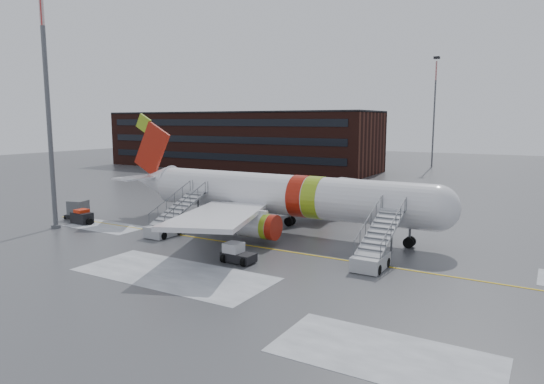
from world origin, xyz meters
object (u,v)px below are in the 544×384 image
Objects in this scene: uld_container at (78,210)px; baggage_tractor at (82,217)px; airstair_fwd at (374,252)px; pushback_tug at (237,254)px; light_mast_near at (47,98)px; airliner at (274,195)px; airstair_aft at (169,223)px.

baggage_tractor is at bearing -31.64° from uld_container.
airstair_fwd reaches higher than baggage_tractor.
airstair_fwd is 3.05× the size of pushback_tug.
airstair_fwd is 33.16m from light_mast_near.
airstair_fwd is (12.12, -6.54, -2.35)m from airliner.
airstair_aft is at bearing 17.25° from light_mast_near.
baggage_tractor reaches higher than pushback_tug.
uld_container is 12.52m from light_mast_near.
pushback_tug is 0.10× the size of light_mast_near.
airstair_aft is (-7.37, -6.54, -2.35)m from airliner.
airstair_fwd is at bearing 6.55° from light_mast_near.
airliner reaches higher than pushback_tug.
airstair_fwd is at bearing -1.23° from uld_container.
airliner is at bearing 151.66° from airstair_fwd.
uld_container is at bearing 116.10° from light_mast_near.
light_mast_near is (2.09, -4.26, 11.59)m from uld_container.
airliner is 4.55× the size of airstair_fwd.
baggage_tractor is at bearing -158.08° from airliner.
airliner is 4.55× the size of airstair_aft.
airliner is 13.88× the size of pushback_tug.
airstair_aft is 11.15m from pushback_tug.
airliner is at bearing 28.21° from light_mast_near.
airstair_fwd and airstair_aft have the same top height.
pushback_tug is 0.92× the size of uld_container.
airstair_fwd is at bearing 0.00° from airstair_aft.
airliner reaches higher than baggage_tractor.
pushback_tug is at bearing -8.69° from baggage_tractor.
light_mast_near is (-30.92, -3.55, 11.43)m from airstair_fwd.
pushback_tug is (-9.13, -4.11, -0.43)m from airstair_fwd.
airstair_aft is at bearing 4.42° from baggage_tractor.
airliner is 13.97m from airstair_fwd.
airstair_aft is 0.32× the size of light_mast_near.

